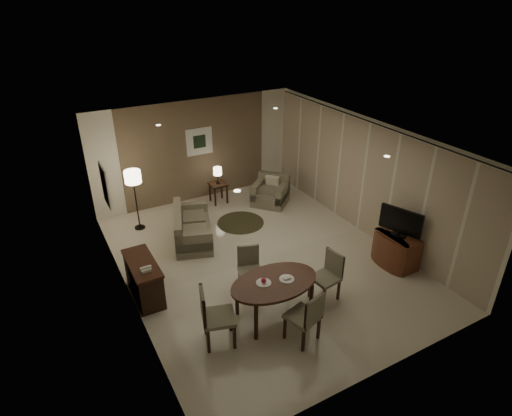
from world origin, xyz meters
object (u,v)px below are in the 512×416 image
chair_near (303,316)px  armchair (270,191)px  chair_far (250,271)px  dining_table (274,299)px  chair_left (219,316)px  chair_right (325,278)px  floor_lamp (136,200)px  side_table (218,193)px  sofa (193,226)px  console_desk (144,279)px  tv_cabinet (396,249)px

chair_near → armchair: (2.06, 4.53, -0.11)m
chair_far → armchair: 3.73m
dining_table → chair_left: 1.10m
chair_left → chair_right: (2.16, 0.06, -0.05)m
chair_far → armchair: size_ratio=1.04×
chair_near → chair_right: 1.16m
floor_lamp → chair_near: bearing=-74.5°
dining_table → side_table: (1.01, 4.57, -0.09)m
sofa → side_table: sofa is taller
sofa → dining_table: bearing=-155.7°
console_desk → chair_left: bearing=-67.1°
console_desk → dining_table: console_desk is taller
dining_table → chair_left: chair_left is taller
console_desk → chair_near: 3.05m
tv_cabinet → side_table: (-2.05, 4.43, -0.07)m
chair_left → chair_right: chair_left is taller
floor_lamp → chair_right: bearing=-61.5°
chair_near → floor_lamp: (-1.36, 4.92, 0.26)m
dining_table → chair_far: (-0.03, 0.82, 0.07)m
console_desk → floor_lamp: floor_lamp is taller
chair_near → chair_right: (0.95, 0.66, -0.02)m
tv_cabinet → chair_right: (-1.99, -0.19, 0.12)m
armchair → side_table: 1.39m
tv_cabinet → floor_lamp: bearing=136.6°
tv_cabinet → side_table: 4.88m
chair_near → chair_right: bearing=-161.1°
dining_table → chair_left: (-1.09, -0.11, 0.15)m
chair_left → side_table: 5.13m
chair_near → side_table: size_ratio=1.77×
side_table → chair_far: bearing=-105.6°
chair_near → chair_left: (-1.21, 0.60, 0.03)m
side_table → floor_lamp: floor_lamp is taller
tv_cabinet → dining_table: dining_table is taller
dining_table → side_table: 4.68m
dining_table → sofa: (-0.31, 3.08, 0.00)m
chair_left → console_desk: bearing=39.5°
console_desk → tv_cabinet: bearing=-17.1°
armchair → floor_lamp: (-3.43, 0.40, 0.36)m
console_desk → tv_cabinet: console_desk is taller
dining_table → armchair: bearing=60.3°
console_desk → side_table: 4.08m
console_desk → armchair: bearing=28.5°
side_table → chair_right: bearing=-89.3°
chair_left → chair_far: bearing=-32.1°
dining_table → chair_near: (0.12, -0.70, 0.12)m
sofa → tv_cabinet: bearing=-112.4°
chair_far → chair_right: 1.40m
tv_cabinet → chair_near: chair_near is taller
console_desk → chair_left: (0.74, -1.75, 0.15)m
dining_table → chair_far: chair_far is taller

